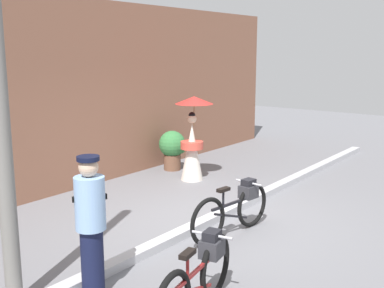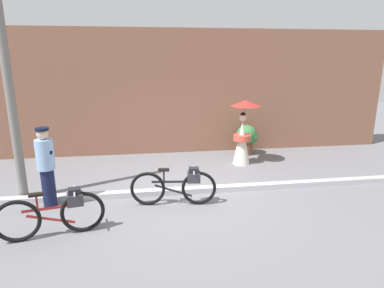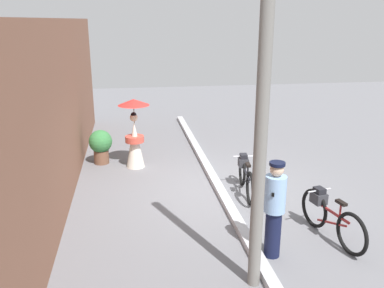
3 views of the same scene
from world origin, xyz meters
TOP-DOWN VIEW (x-y plane):
  - ground_plane at (0.00, 0.00)m, footprint 30.00×30.00m
  - building_wall at (0.00, 3.45)m, footprint 14.00×0.40m
  - sidewalk_curb at (0.00, 0.00)m, footprint 14.00×0.20m
  - bicycle_near_officer at (-0.21, -0.56)m, footprint 1.75×0.48m
  - bicycle_far_side at (-2.35, -1.47)m, footprint 1.73×0.51m
  - person_officer at (-2.76, -0.28)m, footprint 0.34×0.34m
  - person_with_parasol at (1.88, 1.84)m, footprint 0.81×0.81m
  - potted_plant_by_door at (2.31, 2.73)m, footprint 0.63×0.62m

SIDE VIEW (x-z plane):
  - ground_plane at x=0.00m, z-range 0.00..0.00m
  - sidewalk_curb at x=0.00m, z-range 0.00..0.12m
  - bicycle_near_officer at x=-0.21m, z-range 0.02..0.82m
  - bicycle_far_side at x=-2.35m, z-range 0.02..0.84m
  - potted_plant_by_door at x=2.31m, z-range 0.07..0.99m
  - person_officer at x=-2.76m, z-range 0.05..1.69m
  - person_with_parasol at x=1.88m, z-range 0.01..1.82m
  - building_wall at x=0.00m, z-range 0.00..3.77m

